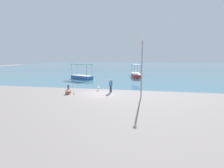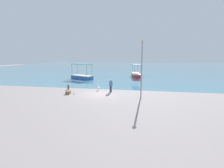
{
  "view_description": "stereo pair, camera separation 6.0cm",
  "coord_description": "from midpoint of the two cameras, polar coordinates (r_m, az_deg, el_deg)",
  "views": [
    {
      "loc": [
        5.2,
        -20.38,
        4.72
      ],
      "look_at": [
        0.9,
        2.74,
        0.82
      ],
      "focal_mm": 28.0,
      "sensor_mm": 36.0,
      "label": 1
    },
    {
      "loc": [
        5.26,
        -20.37,
        4.72
      ],
      "look_at": [
        0.9,
        2.74,
        0.82
      ],
      "focal_mm": 28.0,
      "sensor_mm": 36.0,
      "label": 2
    }
  ],
  "objects": [
    {
      "name": "fishing_boat_near_left",
      "position": [
        39.26,
        7.79,
        3.2
      ],
      "size": [
        2.52,
        6.0,
        2.68
      ],
      "color": "red",
      "rests_on": "harbor_water"
    },
    {
      "name": "glass_bottle",
      "position": [
        21.78,
        -12.42,
        -3.04
      ],
      "size": [
        0.07,
        0.07,
        0.27
      ],
      "color": "#3F7F4C",
      "rests_on": "ground"
    },
    {
      "name": "harbor_water",
      "position": [
        68.74,
        6.18,
        5.42
      ],
      "size": [
        110.0,
        90.0,
        0.0
      ],
      "primitive_type": "cube",
      "color": "teal",
      "rests_on": "ground"
    },
    {
      "name": "fishing_boat_far_right",
      "position": [
        35.32,
        -9.88,
        2.51
      ],
      "size": [
        4.99,
        3.59,
        2.98
      ],
      "color": "#3965B1",
      "rests_on": "harbor_water"
    },
    {
      "name": "ground",
      "position": [
        21.56,
        -3.78,
        -3.26
      ],
      "size": [
        120.0,
        120.0,
        0.0
      ],
      "primitive_type": "plane",
      "color": "gray"
    },
    {
      "name": "fisherman_standing",
      "position": [
        22.37,
        -0.49,
        -0.41
      ],
      "size": [
        0.45,
        0.41,
        1.69
      ],
      "color": "#38414D",
      "rests_on": "ground"
    },
    {
      "name": "pelican",
      "position": [
        23.7,
        -4.5,
        -1.18
      ],
      "size": [
        0.34,
        0.81,
        0.8
      ],
      "color": "#E0997A",
      "rests_on": "ground"
    },
    {
      "name": "cargo_crate",
      "position": [
        22.18,
        -14.18,
        -2.67
      ],
      "size": [
        0.64,
        0.86,
        0.38
      ],
      "primitive_type": "cube",
      "rotation": [
        0.0,
        0.0,
        1.75
      ],
      "color": "#885C47",
      "rests_on": "ground"
    },
    {
      "name": "mooring_bollard",
      "position": [
        25.05,
        -14.15,
        -0.88
      ],
      "size": [
        0.27,
        0.27,
        0.69
      ],
      "color": "#47474C",
      "rests_on": "ground"
    },
    {
      "name": "lamp_post",
      "position": [
        20.02,
        9.63,
        6.25
      ],
      "size": [
        0.28,
        0.28,
        6.59
      ],
      "color": "gray",
      "rests_on": "ground"
    }
  ]
}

